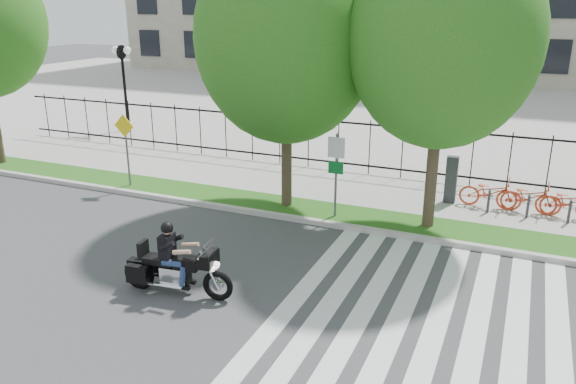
% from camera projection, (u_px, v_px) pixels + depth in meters
% --- Properties ---
extents(ground, '(120.00, 120.00, 0.00)m').
position_uv_depth(ground, '(213.00, 277.00, 13.29)').
color(ground, '#3E3E41').
rests_on(ground, ground).
extents(curb, '(60.00, 0.20, 0.15)m').
position_uv_depth(curb, '(283.00, 217.00, 16.83)').
color(curb, '#AEABA4').
rests_on(curb, ground).
extents(grass_verge, '(60.00, 1.50, 0.15)m').
position_uv_depth(grass_verge, '(294.00, 208.00, 17.57)').
color(grass_verge, '#224A12').
rests_on(grass_verge, ground).
extents(sidewalk, '(60.00, 3.50, 0.15)m').
position_uv_depth(sidewalk, '(322.00, 185.00, 19.74)').
color(sidewalk, gray).
rests_on(sidewalk, ground).
extents(plaza, '(80.00, 34.00, 0.10)m').
position_uv_depth(plaza, '(418.00, 106.00, 35.00)').
color(plaza, gray).
rests_on(plaza, ground).
extents(crosswalk_stripes, '(5.70, 8.00, 0.01)m').
position_uv_depth(crosswalk_stripes, '(418.00, 320.00, 11.47)').
color(crosswalk_stripes, silver).
rests_on(crosswalk_stripes, ground).
extents(iron_fence, '(30.00, 0.06, 2.00)m').
position_uv_depth(iron_fence, '(338.00, 144.00, 20.92)').
color(iron_fence, black).
rests_on(iron_fence, sidewalk).
extents(lamp_post_left, '(1.06, 0.70, 4.25)m').
position_uv_depth(lamp_post_left, '(123.00, 67.00, 27.20)').
color(lamp_post_left, black).
rests_on(lamp_post_left, ground).
extents(street_tree_1, '(5.30, 5.30, 8.11)m').
position_uv_depth(street_tree_1, '(286.00, 38.00, 16.02)').
color(street_tree_1, '#382C1F').
rests_on(street_tree_1, grass_verge).
extents(street_tree_2, '(4.98, 4.98, 8.02)m').
position_uv_depth(street_tree_2, '(443.00, 39.00, 14.34)').
color(street_tree_2, '#382C1F').
rests_on(street_tree_2, grass_verge).
extents(sign_pole_regulatory, '(0.50, 0.09, 2.50)m').
position_uv_depth(sign_pole_regulatory, '(336.00, 165.00, 16.16)').
color(sign_pole_regulatory, '#59595B').
rests_on(sign_pole_regulatory, grass_verge).
extents(sign_pole_warning, '(0.78, 0.09, 2.49)m').
position_uv_depth(sign_pole_warning, '(126.00, 140.00, 18.98)').
color(sign_pole_warning, '#59595B').
rests_on(sign_pole_warning, grass_verge).
extents(motorcycle_rider, '(2.65, 0.88, 2.05)m').
position_uv_depth(motorcycle_rider, '(176.00, 266.00, 12.33)').
color(motorcycle_rider, black).
rests_on(motorcycle_rider, ground).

